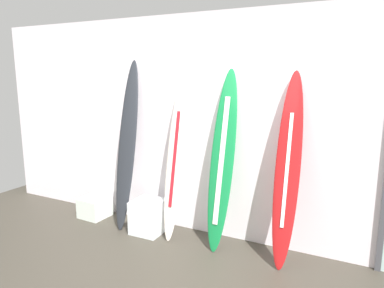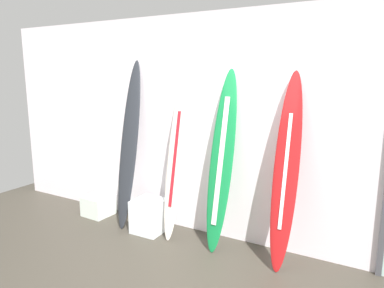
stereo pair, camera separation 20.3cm
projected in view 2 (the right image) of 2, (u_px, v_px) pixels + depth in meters
name	position (u px, v px, depth m)	size (l,w,h in m)	color
ground	(162.00, 280.00, 3.71)	(8.00, 8.00, 0.04)	#3A352D
wall_back	(219.00, 128.00, 4.54)	(7.20, 0.20, 2.80)	white
surfboard_charcoal	(129.00, 146.00, 4.84)	(0.28, 0.50, 2.25)	#26292F
surfboard_ivory	(176.00, 159.00, 4.50)	(0.24, 0.48, 2.04)	white
surfboard_emerald	(221.00, 162.00, 4.19)	(0.32, 0.49, 2.13)	#147F3E
surfboard_crimson	(286.00, 171.00, 3.79)	(0.28, 0.52, 2.11)	red
display_block_left	(98.00, 205.00, 5.34)	(0.39, 0.39, 0.29)	silver
display_block_center	(149.00, 216.00, 4.76)	(0.40, 0.40, 0.44)	silver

